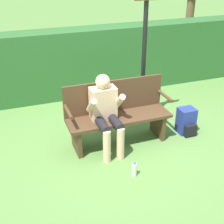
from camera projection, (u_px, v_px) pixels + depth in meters
name	position (u px, v px, depth m)	size (l,w,h in m)	color
ground_plane	(119.00, 142.00, 4.89)	(40.00, 40.00, 0.00)	#5B8942
hedge_back	(82.00, 62.00, 6.32)	(12.00, 0.55, 1.34)	#2D662D
park_bench	(117.00, 113.00, 4.73)	(1.58, 0.47, 0.96)	#513823
person_seated	(106.00, 110.00, 4.47)	(0.51, 0.61, 1.14)	beige
backpack	(186.00, 122.00, 5.08)	(0.26, 0.30, 0.43)	#283893
water_bottle	(134.00, 170.00, 4.12)	(0.06, 0.06, 0.21)	white
signpost	(144.00, 48.00, 4.88)	(0.43, 0.09, 2.31)	black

